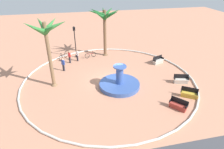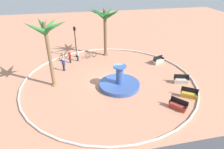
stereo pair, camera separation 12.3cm
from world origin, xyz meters
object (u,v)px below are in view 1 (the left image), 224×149
fountain (119,84)px  bicycle_by_lamppost (63,56)px  person_cyclist_helmet (77,55)px  person_cyclist_photo (69,56)px  palm_tree_near_fountain (46,35)px  lamppost (75,40)px  palm_tree_by_curb (105,19)px  bench_west (189,94)px  bench_east (158,61)px  bench_southeast (181,80)px  person_pedestrian_stroll (63,64)px  bicycle_red_frame (91,55)px  bench_north (178,106)px

fountain → bicycle_by_lamppost: 10.52m
person_cyclist_helmet → person_cyclist_photo: size_ratio=0.98×
palm_tree_near_fountain → lamppost: 8.29m
palm_tree_by_curb → bench_west: bearing=116.6°
bench_east → person_cyclist_photo: person_cyclist_photo is taller
person_cyclist_helmet → bench_southeast: bearing=142.2°
palm_tree_by_curb → person_pedestrian_stroll: palm_tree_by_curb is taller
bench_west → palm_tree_near_fountain: bearing=-21.4°
palm_tree_near_fountain → person_pedestrian_stroll: palm_tree_near_fountain is taller
bench_southeast → bicycle_red_frame: 12.73m
bench_north → bicycle_by_lamppost: 16.87m
bench_southeast → lamppost: size_ratio=0.38×
palm_tree_by_curb → person_cyclist_helmet: bearing=16.8°
person_cyclist_photo → fountain: bearing=124.7°
bench_east → bicycle_red_frame: (8.54, -3.84, 0.04)m
palm_tree_near_fountain → palm_tree_by_curb: size_ratio=1.07×
bench_east → lamppost: lamppost is taller
lamppost → bicycle_red_frame: bearing=163.3°
fountain → person_cyclist_photo: size_ratio=2.59×
bench_southeast → bench_west: bearing=76.5°
bench_southeast → bicycle_red_frame: size_ratio=1.00×
fountain → person_pedestrian_stroll: size_ratio=2.60×
bicycle_red_frame → lamppost: bearing=-16.7°
person_cyclist_helmet → bicycle_by_lamppost: bearing=-29.5°
palm_tree_near_fountain → bench_east: 14.55m
person_cyclist_photo → person_pedestrian_stroll: bearing=69.7°
bench_north → lamppost: (8.28, -13.75, 2.26)m
bench_west → lamppost: size_ratio=0.36×
fountain → palm_tree_by_curb: (-0.10, -8.86, 4.90)m
person_pedestrian_stroll → person_cyclist_photo: bearing=-110.3°
bench_north → bicycle_red_frame: 14.60m
person_cyclist_helmet → person_pedestrian_stroll: (1.84, 2.61, 0.02)m
bench_east → bicycle_red_frame: bearing=-24.2°
lamppost → person_pedestrian_stroll: size_ratio=2.69×
fountain → person_pedestrian_stroll: fountain is taller
fountain → lamppost: (4.05, -8.98, 2.27)m
bench_west → person_pedestrian_stroll: size_ratio=0.97×
person_cyclist_helmet → person_pedestrian_stroll: 3.19m
bench_west → bench_southeast: size_ratio=0.96×
bench_east → bench_west: 7.89m
palm_tree_near_fountain → person_pedestrian_stroll: (-1.01, -3.26, -4.67)m
person_pedestrian_stroll → palm_tree_near_fountain: bearing=72.7°
bicycle_by_lamppost → lamppost: bearing=-171.9°
palm_tree_by_curb → person_cyclist_helmet: (4.06, 1.23, -4.33)m
bench_north → bicycle_red_frame: bearing=-64.3°
bench_west → bicycle_red_frame: bearing=-54.8°
fountain → bench_north: fountain is taller
fountain → bench_north: (-4.24, 4.77, 0.01)m
fountain → person_cyclist_helmet: size_ratio=2.65×
lamppost → bicycle_by_lamppost: size_ratio=3.34×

